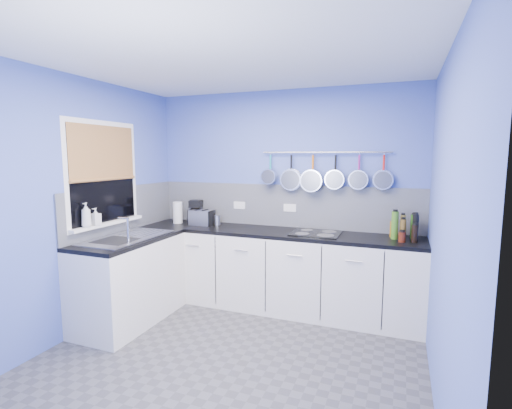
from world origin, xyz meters
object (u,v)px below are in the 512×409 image
Objects in this scene: soap_bottle_a at (86,215)px; canister at (217,220)px; soap_bottle_b at (96,217)px; paper_towel at (178,213)px; toaster at (202,218)px; hob at (316,233)px; coffee_maker at (195,211)px.

soap_bottle_a reaches higher than canister.
soap_bottle_b is 1.41m from canister.
paper_towel is 0.94× the size of toaster.
toaster is at bearing -162.36° from canister.
soap_bottle_a is 1.27m from paper_towel.
toaster reaches higher than canister.
soap_bottle_a is at bearing -120.78° from canister.
canister is at bearing 5.48° from paper_towel.
hob is (1.42, -0.02, -0.09)m from toaster.
soap_bottle_a is at bearing -117.56° from toaster.
coffee_maker is 1.00× the size of toaster.
soap_bottle_b reaches higher than toaster.
hob is (2.01, 1.08, -0.23)m from soap_bottle_b.
toaster is at bearing -51.32° from coffee_maker.
toaster reaches higher than hob.
hob is (1.77, -0.03, -0.13)m from paper_towel.
coffee_maker reaches higher than canister.
coffee_maker is (0.43, 1.34, -0.13)m from soap_bottle_a.
coffee_maker is 0.55× the size of hob.
soap_bottle_a is 2.01× the size of canister.
coffee_maker is (0.43, 1.22, -0.09)m from soap_bottle_b.
soap_bottle_a is 0.84× the size of toaster.
soap_bottle_a is at bearing -90.00° from soap_bottle_b.
coffee_maker is 2.38× the size of canister.
canister is at bearing 56.69° from soap_bottle_b.
coffee_maker is at bearing 70.65° from soap_bottle_b.
paper_towel is at bearing -165.01° from coffee_maker.
paper_towel reaches higher than canister.
paper_towel is 1.77m from hob.
soap_bottle_a is 0.84× the size of coffee_maker.
canister is 0.23× the size of hob.
canister is at bearing 15.50° from toaster.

